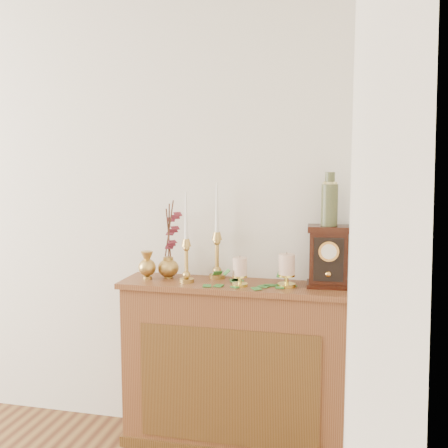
% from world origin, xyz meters
% --- Properties ---
extents(console_shelf, '(1.24, 0.34, 0.93)m').
position_xyz_m(console_shelf, '(1.40, 2.10, 0.44)').
color(console_shelf, brown).
rests_on(console_shelf, ground).
extents(candlestick_left, '(0.08, 0.08, 0.49)m').
position_xyz_m(candlestick_left, '(1.15, 2.06, 1.09)').
color(candlestick_left, tan).
rests_on(candlestick_left, console_shelf).
extents(candlestick_center, '(0.09, 0.09, 0.54)m').
position_xyz_m(candlestick_center, '(1.28, 2.19, 1.11)').
color(candlestick_center, tan).
rests_on(candlestick_center, console_shelf).
extents(bud_vase, '(0.10, 0.10, 0.16)m').
position_xyz_m(bud_vase, '(0.91, 2.08, 1.01)').
color(bud_vase, tan).
rests_on(bud_vase, console_shelf).
extents(ginger_jar, '(0.18, 0.19, 0.44)m').
position_xyz_m(ginger_jar, '(1.03, 2.17, 1.13)').
color(ginger_jar, tan).
rests_on(ginger_jar, console_shelf).
extents(pillar_candle_left, '(0.08, 0.08, 0.16)m').
position_xyz_m(pillar_candle_left, '(1.45, 2.04, 1.02)').
color(pillar_candle_left, '#E2CB4F').
rests_on(pillar_candle_left, console_shelf).
extents(pillar_candle_right, '(0.10, 0.10, 0.18)m').
position_xyz_m(pillar_candle_right, '(1.69, 2.08, 1.03)').
color(pillar_candle_right, '#E2CB4F').
rests_on(pillar_candle_right, console_shelf).
extents(ivy_garland, '(0.53, 0.24, 0.09)m').
position_xyz_m(ivy_garland, '(1.46, 2.07, 0.94)').
color(ivy_garland, '#2E702B').
rests_on(ivy_garland, console_shelf).
extents(mantel_clock, '(0.22, 0.16, 0.32)m').
position_xyz_m(mantel_clock, '(1.90, 2.13, 1.09)').
color(mantel_clock, black).
rests_on(mantel_clock, console_shelf).
extents(ceramic_vase, '(0.09, 0.09, 0.28)m').
position_xyz_m(ceramic_vase, '(1.90, 2.13, 1.38)').
color(ceramic_vase, '#1B362B').
rests_on(ceramic_vase, mantel_clock).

